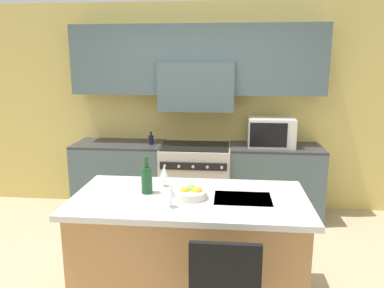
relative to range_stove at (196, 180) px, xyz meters
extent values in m
cube|color=#DBC166|center=(0.00, 0.36, 0.89)|extent=(10.00, 0.06, 2.70)
cube|color=#4C6066|center=(0.00, 0.16, 1.52)|extent=(3.15, 0.34, 0.85)
cube|color=#4C6066|center=(0.00, 0.13, 1.19)|extent=(0.94, 0.40, 0.60)
cube|color=#4C6066|center=(-1.00, 0.02, -0.01)|extent=(1.14, 0.62, 0.89)
cube|color=#333338|center=(-1.00, 0.02, 0.45)|extent=(1.14, 0.62, 0.03)
cube|color=#4C6066|center=(1.00, 0.02, -0.01)|extent=(1.14, 0.62, 0.89)
cube|color=#333338|center=(1.00, 0.02, 0.45)|extent=(1.14, 0.62, 0.03)
cube|color=beige|center=(0.00, 0.00, -0.01)|extent=(0.87, 0.66, 0.90)
cube|color=black|center=(0.00, 0.00, 0.45)|extent=(0.83, 0.61, 0.01)
cube|color=black|center=(0.00, -0.34, 0.28)|extent=(0.80, 0.02, 0.09)
cylinder|color=silver|center=(-0.34, -0.35, 0.28)|extent=(0.04, 0.02, 0.04)
cylinder|color=silver|center=(-0.17, -0.35, 0.28)|extent=(0.04, 0.02, 0.04)
cylinder|color=silver|center=(0.00, -0.35, 0.28)|extent=(0.04, 0.02, 0.04)
cylinder|color=silver|center=(0.17, -0.35, 0.28)|extent=(0.04, 0.02, 0.04)
cylinder|color=silver|center=(0.34, -0.35, 0.28)|extent=(0.04, 0.02, 0.04)
cube|color=silver|center=(0.93, 0.02, 0.64)|extent=(0.56, 0.37, 0.36)
cube|color=black|center=(0.88, -0.17, 0.64)|extent=(0.44, 0.01, 0.29)
cube|color=#B7844C|center=(0.11, -1.84, -0.02)|extent=(1.73, 0.87, 0.88)
cube|color=silver|center=(0.11, -1.84, 0.44)|extent=(1.84, 0.95, 0.04)
cube|color=#2D2D30|center=(0.53, -1.84, 0.46)|extent=(0.44, 0.32, 0.01)
cylinder|color=#B2B2B7|center=(0.53, -1.65, 0.46)|extent=(0.02, 0.02, 0.00)
cube|color=black|center=(0.40, -2.73, 0.29)|extent=(0.40, 0.04, 0.49)
cylinder|color=#194723|center=(-0.23, -1.79, 0.57)|extent=(0.09, 0.09, 0.21)
cylinder|color=#194723|center=(-0.23, -1.79, 0.72)|extent=(0.03, 0.03, 0.09)
cylinder|color=white|center=(0.00, -2.07, 0.47)|extent=(0.07, 0.07, 0.01)
cylinder|color=white|center=(0.00, -2.07, 0.51)|extent=(0.01, 0.01, 0.07)
cone|color=white|center=(0.00, -2.07, 0.59)|extent=(0.07, 0.07, 0.10)
cylinder|color=white|center=(-0.12, -1.62, 0.47)|extent=(0.07, 0.07, 0.01)
cylinder|color=white|center=(-0.12, -1.62, 0.51)|extent=(0.01, 0.01, 0.07)
cone|color=white|center=(-0.12, -1.62, 0.59)|extent=(0.07, 0.07, 0.10)
cylinder|color=silver|center=(0.13, -1.87, 0.49)|extent=(0.25, 0.25, 0.06)
sphere|color=gold|center=(0.08, -1.87, 0.51)|extent=(0.08, 0.08, 0.08)
sphere|color=gold|center=(0.18, -1.87, 0.51)|extent=(0.09, 0.09, 0.09)
sphere|color=#66A83D|center=(0.13, -1.83, 0.51)|extent=(0.09, 0.09, 0.09)
cylinder|color=black|center=(-0.57, -0.01, 0.52)|extent=(0.06, 0.06, 0.11)
cylinder|color=black|center=(-0.57, -0.01, 0.60)|extent=(0.02, 0.02, 0.05)
camera|label=1|loc=(0.40, -4.60, 1.50)|focal=35.00mm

